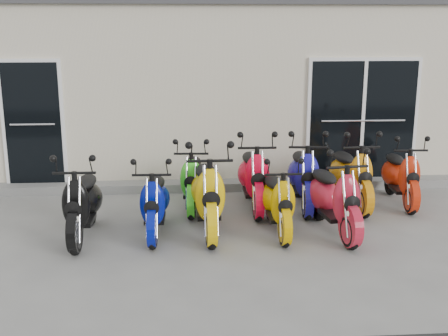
{
  "coord_description": "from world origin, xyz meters",
  "views": [
    {
      "loc": [
        -0.56,
        -7.62,
        2.81
      ],
      "look_at": [
        0.0,
        0.6,
        0.75
      ],
      "focal_mm": 45.0,
      "sensor_mm": 36.0,
      "label": 1
    }
  ],
  "objects_px": {
    "scooter_front_black": "(82,194)",
    "scooter_back_blue": "(304,167)",
    "scooter_front_orange_b": "(278,193)",
    "scooter_back_green": "(193,172)",
    "scooter_back_extra": "(401,168)",
    "scooter_back_red": "(254,168)",
    "scooter_back_yellow": "(351,167)",
    "scooter_front_red": "(334,188)",
    "scooter_front_orange_a": "(208,184)",
    "scooter_front_blue": "(154,194)"
  },
  "relations": [
    {
      "from": "scooter_front_orange_b",
      "to": "scooter_back_blue",
      "type": "distance_m",
      "value": 1.27
    },
    {
      "from": "scooter_front_orange_b",
      "to": "scooter_front_orange_a",
      "type": "bearing_deg",
      "value": 172.23
    },
    {
      "from": "scooter_front_blue",
      "to": "scooter_back_extra",
      "type": "xyz_separation_m",
      "value": [
        3.93,
        1.14,
        0.01
      ]
    },
    {
      "from": "scooter_front_blue",
      "to": "scooter_front_orange_a",
      "type": "distance_m",
      "value": 0.75
    },
    {
      "from": "scooter_front_orange_b",
      "to": "scooter_front_black",
      "type": "bearing_deg",
      "value": 178.98
    },
    {
      "from": "scooter_front_black",
      "to": "scooter_back_blue",
      "type": "height_order",
      "value": "scooter_back_blue"
    },
    {
      "from": "scooter_front_black",
      "to": "scooter_front_red",
      "type": "relative_size",
      "value": 0.97
    },
    {
      "from": "scooter_front_orange_b",
      "to": "scooter_back_red",
      "type": "distance_m",
      "value": 1.13
    },
    {
      "from": "scooter_front_blue",
      "to": "scooter_front_red",
      "type": "xyz_separation_m",
      "value": [
        2.48,
        -0.13,
        0.07
      ]
    },
    {
      "from": "scooter_front_orange_b",
      "to": "scooter_back_blue",
      "type": "bearing_deg",
      "value": 60.49
    },
    {
      "from": "scooter_front_red",
      "to": "scooter_back_yellow",
      "type": "bearing_deg",
      "value": 56.38
    },
    {
      "from": "scooter_front_black",
      "to": "scooter_front_blue",
      "type": "height_order",
      "value": "scooter_front_black"
    },
    {
      "from": "scooter_front_orange_b",
      "to": "scooter_back_yellow",
      "type": "xyz_separation_m",
      "value": [
        1.37,
        1.13,
        0.07
      ]
    },
    {
      "from": "scooter_back_red",
      "to": "scooter_back_yellow",
      "type": "distance_m",
      "value": 1.57
    },
    {
      "from": "scooter_front_black",
      "to": "scooter_front_orange_a",
      "type": "height_order",
      "value": "scooter_front_orange_a"
    },
    {
      "from": "scooter_front_red",
      "to": "scooter_back_red",
      "type": "relative_size",
      "value": 0.98
    },
    {
      "from": "scooter_back_red",
      "to": "scooter_back_blue",
      "type": "bearing_deg",
      "value": 0.43
    },
    {
      "from": "scooter_front_orange_b",
      "to": "scooter_back_blue",
      "type": "relative_size",
      "value": 0.88
    },
    {
      "from": "scooter_back_yellow",
      "to": "scooter_back_extra",
      "type": "relative_size",
      "value": 1.08
    },
    {
      "from": "scooter_front_black",
      "to": "scooter_back_extra",
      "type": "relative_size",
      "value": 1.05
    },
    {
      "from": "scooter_front_orange_b",
      "to": "scooter_front_red",
      "type": "xyz_separation_m",
      "value": [
        0.77,
        -0.07,
        0.07
      ]
    },
    {
      "from": "scooter_front_blue",
      "to": "scooter_back_red",
      "type": "distance_m",
      "value": 1.84
    },
    {
      "from": "scooter_front_orange_a",
      "to": "scooter_back_blue",
      "type": "height_order",
      "value": "scooter_front_orange_a"
    },
    {
      "from": "scooter_front_orange_a",
      "to": "scooter_front_red",
      "type": "relative_size",
      "value": 1.07
    },
    {
      "from": "scooter_front_orange_a",
      "to": "scooter_back_red",
      "type": "height_order",
      "value": "scooter_front_orange_a"
    },
    {
      "from": "scooter_front_orange_b",
      "to": "scooter_back_yellow",
      "type": "height_order",
      "value": "scooter_back_yellow"
    },
    {
      "from": "scooter_front_black",
      "to": "scooter_front_orange_a",
      "type": "relative_size",
      "value": 0.9
    },
    {
      "from": "scooter_front_black",
      "to": "scooter_front_orange_b",
      "type": "relative_size",
      "value": 1.08
    },
    {
      "from": "scooter_front_blue",
      "to": "scooter_front_black",
      "type": "bearing_deg",
      "value": -174.31
    },
    {
      "from": "scooter_front_orange_a",
      "to": "scooter_back_green",
      "type": "xyz_separation_m",
      "value": [
        -0.2,
        1.09,
        -0.1
      ]
    },
    {
      "from": "scooter_front_black",
      "to": "scooter_back_yellow",
      "type": "relative_size",
      "value": 0.97
    },
    {
      "from": "scooter_front_black",
      "to": "scooter_front_red",
      "type": "bearing_deg",
      "value": -0.27
    },
    {
      "from": "scooter_front_orange_b",
      "to": "scooter_back_extra",
      "type": "bearing_deg",
      "value": 26.92
    },
    {
      "from": "scooter_front_black",
      "to": "scooter_front_blue",
      "type": "relative_size",
      "value": 1.07
    },
    {
      "from": "scooter_front_blue",
      "to": "scooter_front_orange_a",
      "type": "bearing_deg",
      "value": 5.02
    },
    {
      "from": "scooter_front_red",
      "to": "scooter_back_green",
      "type": "height_order",
      "value": "scooter_front_red"
    },
    {
      "from": "scooter_front_orange_b",
      "to": "scooter_back_green",
      "type": "relative_size",
      "value": 0.97
    },
    {
      "from": "scooter_front_black",
      "to": "scooter_front_orange_b",
      "type": "distance_m",
      "value": 2.68
    },
    {
      "from": "scooter_front_black",
      "to": "scooter_back_red",
      "type": "relative_size",
      "value": 0.95
    },
    {
      "from": "scooter_back_green",
      "to": "scooter_back_extra",
      "type": "xyz_separation_m",
      "value": [
        3.38,
        0.0,
        0.0
      ]
    },
    {
      "from": "scooter_front_red",
      "to": "scooter_back_extra",
      "type": "distance_m",
      "value": 1.93
    },
    {
      "from": "scooter_back_blue",
      "to": "scooter_front_black",
      "type": "bearing_deg",
      "value": -155.83
    },
    {
      "from": "scooter_back_red",
      "to": "scooter_front_red",
      "type": "bearing_deg",
      "value": -50.26
    },
    {
      "from": "scooter_front_blue",
      "to": "scooter_back_yellow",
      "type": "xyz_separation_m",
      "value": [
        3.08,
        1.07,
        0.06
      ]
    },
    {
      "from": "scooter_back_blue",
      "to": "scooter_back_red",
      "type": "bearing_deg",
      "value": -174.76
    },
    {
      "from": "scooter_front_blue",
      "to": "scooter_back_yellow",
      "type": "bearing_deg",
      "value": 20.38
    },
    {
      "from": "scooter_front_black",
      "to": "scooter_back_green",
      "type": "distance_m",
      "value": 1.94
    },
    {
      "from": "scooter_back_red",
      "to": "scooter_back_yellow",
      "type": "xyz_separation_m",
      "value": [
        1.57,
        0.02,
        -0.01
      ]
    },
    {
      "from": "scooter_front_black",
      "to": "scooter_front_orange_a",
      "type": "xyz_separation_m",
      "value": [
        1.71,
        0.13,
        0.07
      ]
    },
    {
      "from": "scooter_front_orange_a",
      "to": "scooter_front_orange_b",
      "type": "xyz_separation_m",
      "value": [
        0.97,
        -0.11,
        -0.12
      ]
    }
  ]
}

